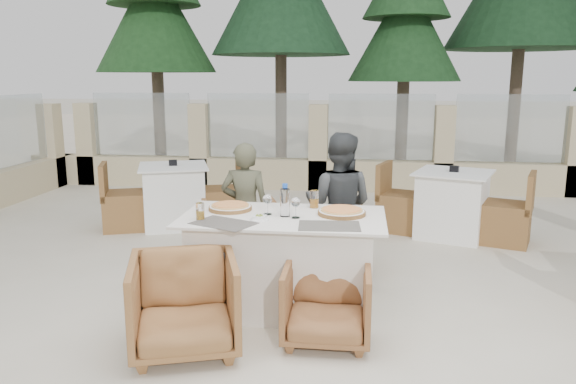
# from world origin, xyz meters

# --- Properties ---
(ground) EXTENTS (80.00, 80.00, 0.00)m
(ground) POSITION_xyz_m (0.00, 0.00, 0.00)
(ground) COLOR beige
(ground) RESTS_ON ground
(sand_patch) EXTENTS (30.00, 16.00, 0.01)m
(sand_patch) POSITION_xyz_m (0.00, 14.00, 0.01)
(sand_patch) COLOR beige
(sand_patch) RESTS_ON ground
(perimeter_wall_far) EXTENTS (10.00, 0.34, 1.60)m
(perimeter_wall_far) POSITION_xyz_m (0.00, 4.80, 0.80)
(perimeter_wall_far) COLOR beige
(perimeter_wall_far) RESTS_ON ground
(pine_far_left) EXTENTS (2.42, 2.42, 5.50)m
(pine_far_left) POSITION_xyz_m (-3.50, 7.00, 2.75)
(pine_far_left) COLOR #1E461E
(pine_far_left) RESTS_ON ground
(pine_mid_left) EXTENTS (2.86, 2.86, 6.50)m
(pine_mid_left) POSITION_xyz_m (-1.00, 7.50, 3.25)
(pine_mid_left) COLOR #1A3D21
(pine_mid_left) RESTS_ON ground
(pine_centre) EXTENTS (2.20, 2.20, 5.00)m
(pine_centre) POSITION_xyz_m (1.50, 7.20, 2.50)
(pine_centre) COLOR #1C431F
(pine_centre) RESTS_ON ground
(dining_table) EXTENTS (1.60, 0.90, 0.77)m
(dining_table) POSITION_xyz_m (0.10, -0.09, 0.39)
(dining_table) COLOR silver
(dining_table) RESTS_ON ground
(placemat_near_left) EXTENTS (0.53, 0.46, 0.00)m
(placemat_near_left) POSITION_xyz_m (-0.31, -0.39, 0.77)
(placemat_near_left) COLOR #57514B
(placemat_near_left) RESTS_ON dining_table
(placemat_near_right) EXTENTS (0.47, 0.33, 0.00)m
(placemat_near_right) POSITION_xyz_m (0.48, -0.36, 0.77)
(placemat_near_right) COLOR #5B564E
(placemat_near_right) RESTS_ON dining_table
(pizza_left) EXTENTS (0.40, 0.40, 0.05)m
(pizza_left) POSITION_xyz_m (-0.36, 0.04, 0.79)
(pizza_left) COLOR #CA4C1B
(pizza_left) RESTS_ON dining_table
(pizza_right) EXTENTS (0.38, 0.38, 0.05)m
(pizza_right) POSITION_xyz_m (0.55, -0.00, 0.79)
(pizza_right) COLOR #E4551F
(pizza_right) RESTS_ON dining_table
(water_bottle) EXTENTS (0.09, 0.09, 0.26)m
(water_bottle) POSITION_xyz_m (0.11, -0.11, 0.90)
(water_bottle) COLOR #9DBCCE
(water_bottle) RESTS_ON dining_table
(wine_glass_centre) EXTENTS (0.09, 0.09, 0.18)m
(wine_glass_centre) POSITION_xyz_m (-0.03, -0.07, 0.86)
(wine_glass_centre) COLOR white
(wine_glass_centre) RESTS_ON dining_table
(wine_glass_near) EXTENTS (0.10, 0.10, 0.18)m
(wine_glass_near) POSITION_xyz_m (0.20, -0.15, 0.86)
(wine_glass_near) COLOR white
(wine_glass_near) RESTS_ON dining_table
(beer_glass_left) EXTENTS (0.09, 0.09, 0.13)m
(beer_glass_left) POSITION_xyz_m (-0.52, -0.29, 0.84)
(beer_glass_left) COLOR gold
(beer_glass_left) RESTS_ON dining_table
(beer_glass_right) EXTENTS (0.09, 0.09, 0.15)m
(beer_glass_right) POSITION_xyz_m (0.32, 0.21, 0.84)
(beer_glass_right) COLOR orange
(beer_glass_right) RESTS_ON dining_table
(olive_dish) EXTENTS (0.11, 0.11, 0.04)m
(olive_dish) POSITION_xyz_m (-0.07, -0.25, 0.79)
(olive_dish) COLOR white
(olive_dish) RESTS_ON dining_table
(armchair_far_left) EXTENTS (0.92, 0.93, 0.67)m
(armchair_far_left) POSITION_xyz_m (-0.44, 0.79, 0.34)
(armchair_far_left) COLOR #9B6438
(armchair_far_left) RESTS_ON ground
(armchair_far_right) EXTENTS (0.79, 0.80, 0.63)m
(armchair_far_right) POSITION_xyz_m (0.42, 0.88, 0.32)
(armchair_far_right) COLOR brown
(armchair_far_right) RESTS_ON ground
(armchair_near_left) EXTENTS (0.90, 0.92, 0.66)m
(armchair_near_left) POSITION_xyz_m (-0.47, -0.89, 0.33)
(armchair_near_left) COLOR #936135
(armchair_near_left) RESTS_ON ground
(armchair_near_right) EXTENTS (0.61, 0.63, 0.57)m
(armchair_near_right) POSITION_xyz_m (0.48, -0.62, 0.28)
(armchair_near_right) COLOR brown
(armchair_near_right) RESTS_ON ground
(diner_left) EXTENTS (0.46, 0.30, 1.26)m
(diner_left) POSITION_xyz_m (-0.36, 0.64, 0.63)
(diner_left) COLOR #4B4B37
(diner_left) RESTS_ON ground
(diner_right) EXTENTS (0.74, 0.62, 1.35)m
(diner_right) POSITION_xyz_m (0.50, 0.73, 0.68)
(diner_right) COLOR #3C3F42
(diner_right) RESTS_ON ground
(bg_table_a) EXTENTS (1.82, 1.32, 0.77)m
(bg_table_a) POSITION_xyz_m (-1.60, 2.24, 0.39)
(bg_table_a) COLOR white
(bg_table_a) RESTS_ON ground
(bg_table_b) EXTENTS (1.82, 1.32, 0.77)m
(bg_table_b) POSITION_xyz_m (1.76, 2.21, 0.39)
(bg_table_b) COLOR white
(bg_table_b) RESTS_ON ground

